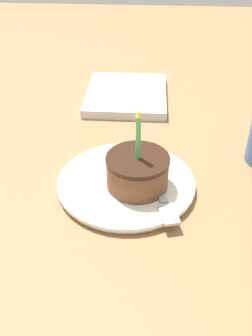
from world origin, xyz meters
name	(u,v)px	position (x,y,z in m)	size (l,w,h in m)	color
ground_plane	(132,196)	(0.00, 0.00, -0.02)	(2.40, 2.40, 0.04)	olive
plate	(126,185)	(0.00, 0.01, 0.01)	(0.23, 0.23, 0.02)	white
cake_slice	(137,171)	(-0.01, -0.01, 0.04)	(0.10, 0.10, 0.14)	brown
fork	(160,194)	(-0.04, -0.05, 0.02)	(0.16, 0.06, 0.00)	#B2B2B7
marble_board	(126,95)	(0.33, 0.03, 0.01)	(0.21, 0.19, 0.02)	silver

